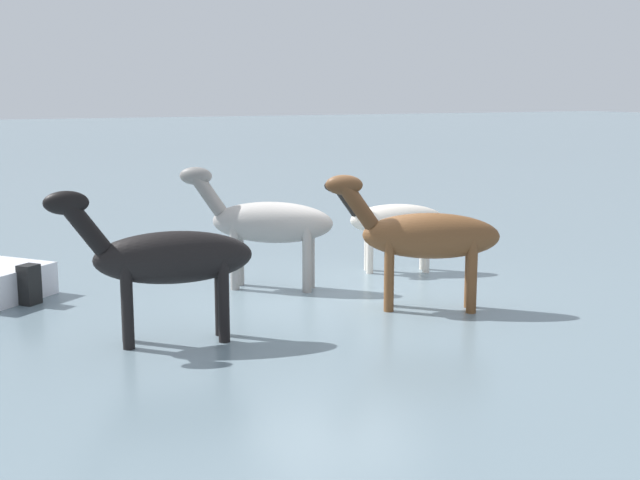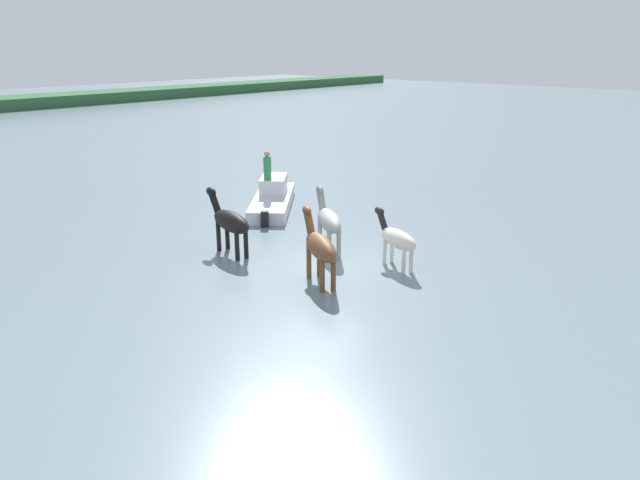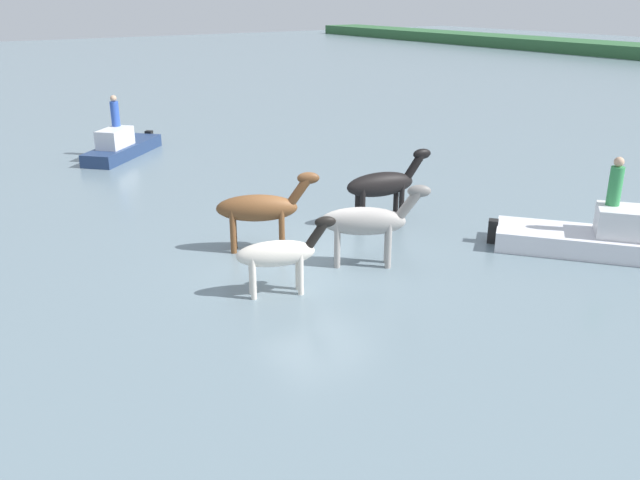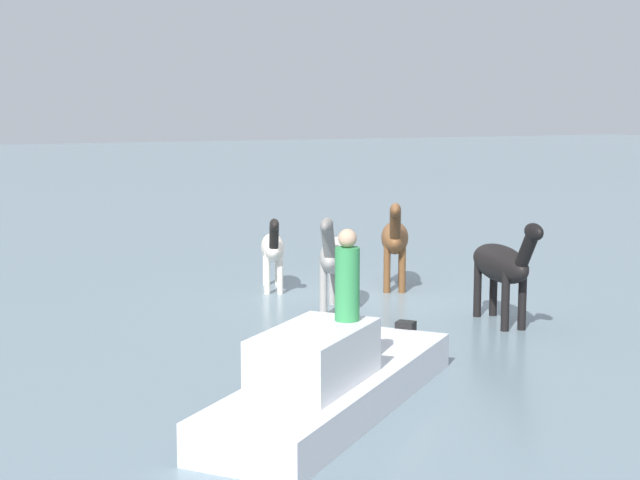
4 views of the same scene
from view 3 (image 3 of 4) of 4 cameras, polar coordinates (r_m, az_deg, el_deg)
The scene contains 9 objects.
ground_plane at distance 16.12m, azimuth -0.25°, elevation -1.61°, with size 170.85×170.85×0.00m, color slate.
horse_chestnut_trailing at distance 18.44m, azimuth 5.44°, elevation 4.77°, with size 0.97×2.58×1.99m.
horse_lead at distance 13.96m, azimuth -3.51°, elevation -1.17°, with size 1.08×2.12×1.67m.
horse_mid_herd at distance 15.42m, azimuth 4.05°, elevation 1.59°, with size 1.77×2.30×1.97m.
horse_dun_straggler at distance 16.37m, azimuth -5.11°, elevation 2.73°, with size 1.62×2.40×1.98m.
boat_tender_starboard at distance 27.35m, azimuth -16.61°, elevation 7.50°, with size 3.78×3.93×1.33m.
boat_motor_center at distance 17.80m, azimuth 23.71°, elevation -0.13°, with size 4.99×4.47×1.36m.
person_boatman_standing at distance 27.23m, azimuth -17.18°, elevation 10.44°, with size 0.32×0.32×1.19m.
person_spotter_bow at distance 17.54m, azimuth 24.01°, elevation 4.48°, with size 0.32×0.32×1.19m.
Camera 3 is at (12.45, -8.25, 6.07)m, focal length 37.34 mm.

